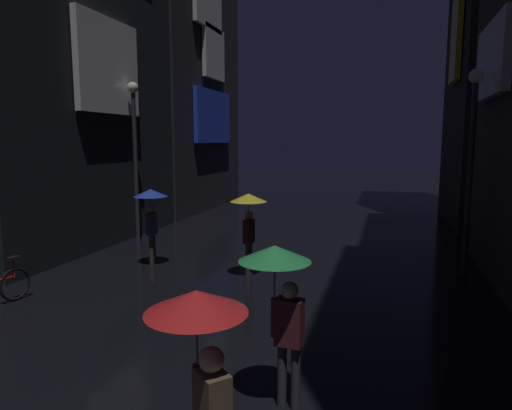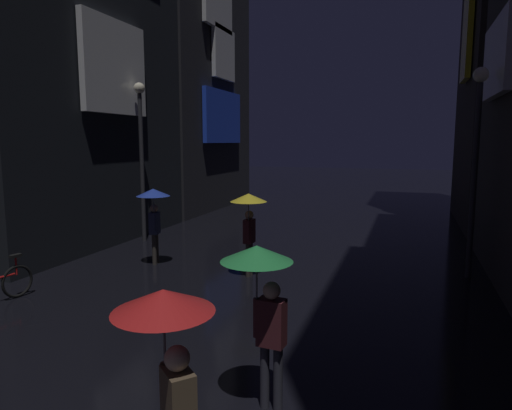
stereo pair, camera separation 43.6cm
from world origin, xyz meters
The scene contains 7 objects.
building_left_far centered at (-7.48, 22.16, 6.96)m, with size 4.25×8.32×13.92m.
pedestrian_foreground_right_blue centered at (-3.03, 11.54, 1.67)m, with size 0.90×0.90×2.12m.
pedestrian_far_right_red centered at (1.59, 4.12, 1.67)m, with size 0.90×0.90×2.12m.
pedestrian_midstreet_left_green centered at (1.83, 5.99, 1.67)m, with size 0.90×0.90×2.12m.
pedestrian_midstreet_centre_yellow centered at (-0.21, 11.29, 1.67)m, with size 0.90×0.90×2.12m.
streetlamp_left_far centered at (-5.00, 14.10, 3.33)m, with size 0.36×0.36×5.29m.
streetlamp_right_far centered at (5.00, 13.01, 3.23)m, with size 0.36×0.36×5.12m.
Camera 1 is at (3.08, 0.70, 3.37)m, focal length 32.00 mm.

